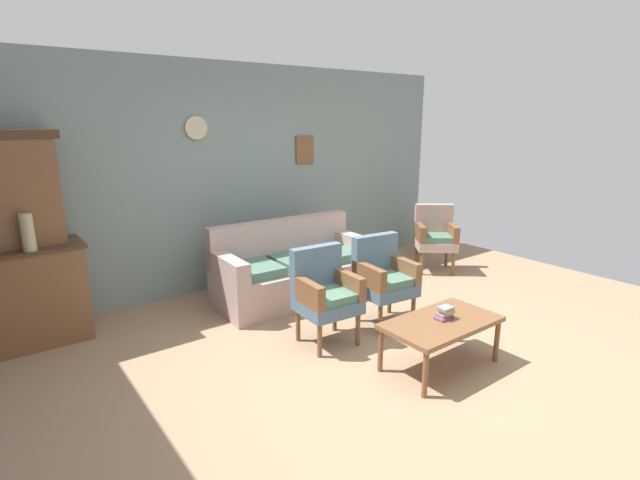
% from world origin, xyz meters
% --- Properties ---
extents(ground_plane, '(7.68, 7.68, 0.00)m').
position_xyz_m(ground_plane, '(0.00, 0.00, 0.00)').
color(ground_plane, '#997A5B').
extents(wall_back_with_decor, '(6.40, 0.09, 2.70)m').
position_xyz_m(wall_back_with_decor, '(0.00, 2.63, 1.35)').
color(wall_back_with_decor, gray).
rests_on(wall_back_with_decor, ground).
extents(side_cabinet, '(1.16, 0.55, 0.93)m').
position_xyz_m(side_cabinet, '(-2.54, 2.25, 0.47)').
color(side_cabinet, brown).
rests_on(side_cabinet, ground).
extents(cabinet_upper_hutch, '(0.99, 0.38, 1.03)m').
position_xyz_m(cabinet_upper_hutch, '(-2.54, 2.33, 1.45)').
color(cabinet_upper_hutch, brown).
rests_on(cabinet_upper_hutch, side_cabinet).
extents(vase_on_cabinet, '(0.11, 0.11, 0.33)m').
position_xyz_m(vase_on_cabinet, '(-2.40, 2.06, 1.10)').
color(vase_on_cabinet, tan).
rests_on(vase_on_cabinet, side_cabinet).
extents(floral_couch, '(1.86, 0.87, 0.90)m').
position_xyz_m(floral_couch, '(0.13, 1.74, 0.33)').
color(floral_couch, tan).
rests_on(floral_couch, ground).
extents(armchair_near_cabinet, '(0.55, 0.53, 0.90)m').
position_xyz_m(armchair_near_cabinet, '(-0.25, 0.63, 0.50)').
color(armchair_near_cabinet, slate).
rests_on(armchair_near_cabinet, ground).
extents(armchair_near_couch_end, '(0.57, 0.54, 0.90)m').
position_xyz_m(armchair_near_couch_end, '(0.49, 0.63, 0.50)').
color(armchair_near_couch_end, slate).
rests_on(armchair_near_couch_end, ground).
extents(wingback_chair_by_fireplace, '(0.71, 0.71, 0.90)m').
position_xyz_m(wingback_chair_by_fireplace, '(2.30, 1.47, 0.50)').
color(wingback_chair_by_fireplace, tan).
rests_on(wingback_chair_by_fireplace, ground).
extents(coffee_table, '(1.00, 0.56, 0.42)m').
position_xyz_m(coffee_table, '(0.24, -0.33, 0.38)').
color(coffee_table, brown).
rests_on(coffee_table, ground).
extents(book_stack_on_table, '(0.15, 0.10, 0.11)m').
position_xyz_m(book_stack_on_table, '(0.29, -0.32, 0.47)').
color(book_stack_on_table, '#6C4760').
rests_on(book_stack_on_table, coffee_table).
extents(floor_vase_by_wall, '(0.20, 0.20, 0.61)m').
position_xyz_m(floor_vase_by_wall, '(2.85, 2.15, 0.30)').
color(floor_vase_by_wall, '#70655C').
rests_on(floor_vase_by_wall, ground).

